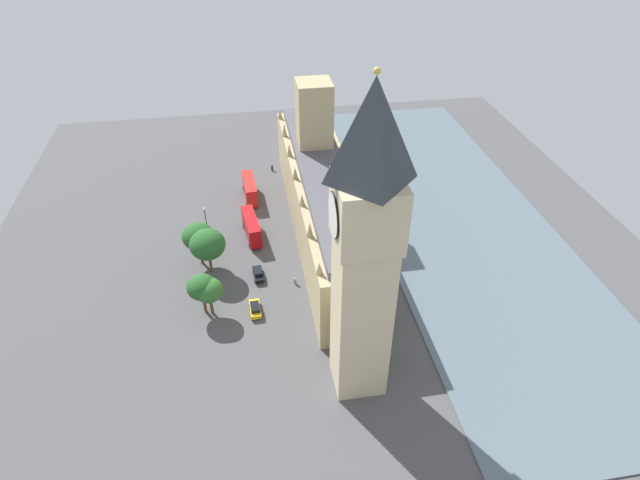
{
  "coord_description": "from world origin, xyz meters",
  "views": [
    {
      "loc": [
        13.59,
        90.26,
        65.96
      ],
      "look_at": [
        1.0,
        13.91,
        8.22
      ],
      "focal_mm": 29.12,
      "sensor_mm": 36.0,
      "label": 1
    }
  ],
  "objects_px": {
    "car_black_midblock": "(258,273)",
    "pedestrian_under_trees": "(272,168)",
    "double_decker_bus_kerbside": "(250,188)",
    "plane_tree_by_river_gate": "(202,287)",
    "parliament_building": "(322,196)",
    "pedestrian_corner": "(295,281)",
    "street_lamp_slot_10": "(205,215)",
    "double_decker_bus_trailing": "(251,226)",
    "car_yellow_cab_near_tower": "(255,308)",
    "plane_tree_opposite_hall": "(209,290)",
    "plane_tree_far_end": "(198,236)",
    "clock_tower": "(365,251)",
    "plane_tree_leading": "(207,244)"
  },
  "relations": [
    {
      "from": "double_decker_bus_kerbside",
      "to": "plane_tree_by_river_gate",
      "type": "distance_m",
      "value": 38.7
    },
    {
      "from": "car_black_midblock",
      "to": "pedestrian_under_trees",
      "type": "distance_m",
      "value": 42.14
    },
    {
      "from": "pedestrian_under_trees",
      "to": "double_decker_bus_kerbside",
      "type": "bearing_deg",
      "value": 138.14
    },
    {
      "from": "double_decker_bus_trailing",
      "to": "plane_tree_by_river_gate",
      "type": "height_order",
      "value": "plane_tree_by_river_gate"
    },
    {
      "from": "plane_tree_by_river_gate",
      "to": "double_decker_bus_trailing",
      "type": "bearing_deg",
      "value": -113.93
    },
    {
      "from": "parliament_building",
      "to": "plane_tree_leading",
      "type": "distance_m",
      "value": 26.39
    },
    {
      "from": "parliament_building",
      "to": "pedestrian_corner",
      "type": "xyz_separation_m",
      "value": [
        8.1,
        17.45,
        -7.55
      ]
    },
    {
      "from": "car_black_midblock",
      "to": "plane_tree_leading",
      "type": "bearing_deg",
      "value": -23.61
    },
    {
      "from": "street_lamp_slot_10",
      "to": "plane_tree_leading",
      "type": "bearing_deg",
      "value": 93.85
    },
    {
      "from": "parliament_building",
      "to": "street_lamp_slot_10",
      "type": "bearing_deg",
      "value": -6.99
    },
    {
      "from": "double_decker_bus_trailing",
      "to": "double_decker_bus_kerbside",
      "type": "bearing_deg",
      "value": 81.01
    },
    {
      "from": "double_decker_bus_trailing",
      "to": "plane_tree_far_end",
      "type": "bearing_deg",
      "value": -151.78
    },
    {
      "from": "double_decker_bus_trailing",
      "to": "street_lamp_slot_10",
      "type": "relative_size",
      "value": 1.82
    },
    {
      "from": "car_black_midblock",
      "to": "plane_tree_opposite_hall",
      "type": "height_order",
      "value": "plane_tree_opposite_hall"
    },
    {
      "from": "clock_tower",
      "to": "car_yellow_cab_near_tower",
      "type": "height_order",
      "value": "clock_tower"
    },
    {
      "from": "plane_tree_by_river_gate",
      "to": "clock_tower",
      "type": "bearing_deg",
      "value": 141.36
    },
    {
      "from": "double_decker_bus_kerbside",
      "to": "plane_tree_far_end",
      "type": "xyz_separation_m",
      "value": [
        10.93,
        23.06,
        3.97
      ]
    },
    {
      "from": "double_decker_bus_trailing",
      "to": "plane_tree_by_river_gate",
      "type": "distance_m",
      "value": 23.79
    },
    {
      "from": "plane_tree_opposite_hall",
      "to": "pedestrian_under_trees",
      "type": "bearing_deg",
      "value": -106.85
    },
    {
      "from": "plane_tree_leading",
      "to": "plane_tree_opposite_hall",
      "type": "height_order",
      "value": "plane_tree_leading"
    },
    {
      "from": "pedestrian_under_trees",
      "to": "plane_tree_leading",
      "type": "relative_size",
      "value": 0.18
    },
    {
      "from": "plane_tree_by_river_gate",
      "to": "double_decker_bus_kerbside",
      "type": "bearing_deg",
      "value": -105.15
    },
    {
      "from": "clock_tower",
      "to": "car_yellow_cab_near_tower",
      "type": "distance_m",
      "value": 33.23
    },
    {
      "from": "plane_tree_leading",
      "to": "clock_tower",
      "type": "bearing_deg",
      "value": 126.87
    },
    {
      "from": "double_decker_bus_kerbside",
      "to": "pedestrian_corner",
      "type": "distance_m",
      "value": 33.15
    },
    {
      "from": "double_decker_bus_trailing",
      "to": "plane_tree_opposite_hall",
      "type": "height_order",
      "value": "plane_tree_opposite_hall"
    },
    {
      "from": "plane_tree_opposite_hall",
      "to": "plane_tree_by_river_gate",
      "type": "xyz_separation_m",
      "value": [
        1.18,
        -0.55,
        0.45
      ]
    },
    {
      "from": "parliament_building",
      "to": "double_decker_bus_trailing",
      "type": "height_order",
      "value": "parliament_building"
    },
    {
      "from": "car_black_midblock",
      "to": "car_yellow_cab_near_tower",
      "type": "bearing_deg",
      "value": 79.1
    },
    {
      "from": "parliament_building",
      "to": "plane_tree_leading",
      "type": "relative_size",
      "value": 6.92
    },
    {
      "from": "car_yellow_cab_near_tower",
      "to": "pedestrian_under_trees",
      "type": "xyz_separation_m",
      "value": [
        -7.62,
        -51.2,
        -0.12
      ]
    },
    {
      "from": "parliament_building",
      "to": "double_decker_bus_kerbside",
      "type": "xyz_separation_m",
      "value": [
        14.83,
        -14.95,
        -5.61
      ]
    },
    {
      "from": "double_decker_bus_kerbside",
      "to": "plane_tree_by_river_gate",
      "type": "height_order",
      "value": "plane_tree_by_river_gate"
    },
    {
      "from": "plane_tree_far_end",
      "to": "street_lamp_slot_10",
      "type": "distance_m",
      "value": 11.46
    },
    {
      "from": "parliament_building",
      "to": "plane_tree_opposite_hall",
      "type": "distance_m",
      "value": 33.04
    },
    {
      "from": "double_decker_bus_trailing",
      "to": "plane_tree_opposite_hall",
      "type": "distance_m",
      "value": 23.79
    },
    {
      "from": "double_decker_bus_kerbside",
      "to": "pedestrian_under_trees",
      "type": "distance_m",
      "value": 14.05
    },
    {
      "from": "clock_tower",
      "to": "plane_tree_leading",
      "type": "bearing_deg",
      "value": -53.13
    },
    {
      "from": "clock_tower",
      "to": "double_decker_bus_trailing",
      "type": "distance_m",
      "value": 48.25
    },
    {
      "from": "double_decker_bus_kerbside",
      "to": "double_decker_bus_trailing",
      "type": "bearing_deg",
      "value": 84.85
    },
    {
      "from": "double_decker_bus_kerbside",
      "to": "car_yellow_cab_near_tower",
      "type": "distance_m",
      "value": 38.84
    },
    {
      "from": "parliament_building",
      "to": "plane_tree_by_river_gate",
      "type": "bearing_deg",
      "value": 41.81
    },
    {
      "from": "street_lamp_slot_10",
      "to": "car_yellow_cab_near_tower",
      "type": "bearing_deg",
      "value": 107.96
    },
    {
      "from": "plane_tree_leading",
      "to": "plane_tree_far_end",
      "type": "xyz_separation_m",
      "value": [
        1.84,
        -2.94,
        -0.03
      ]
    },
    {
      "from": "double_decker_bus_kerbside",
      "to": "car_black_midblock",
      "type": "relative_size",
      "value": 2.29
    },
    {
      "from": "car_yellow_cab_near_tower",
      "to": "plane_tree_by_river_gate",
      "type": "relative_size",
      "value": 0.57
    },
    {
      "from": "double_decker_bus_kerbside",
      "to": "plane_tree_opposite_hall",
      "type": "height_order",
      "value": "plane_tree_opposite_hall"
    },
    {
      "from": "plane_tree_far_end",
      "to": "pedestrian_corner",
      "type": "bearing_deg",
      "value": 152.11
    },
    {
      "from": "clock_tower",
      "to": "street_lamp_slot_10",
      "type": "height_order",
      "value": "clock_tower"
    },
    {
      "from": "parliament_building",
      "to": "car_yellow_cab_near_tower",
      "type": "relative_size",
      "value": 14.35
    }
  ]
}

